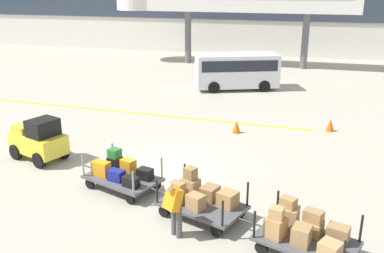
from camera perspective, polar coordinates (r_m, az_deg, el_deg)
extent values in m
plane|color=#A8A08E|center=(15.37, -3.67, -5.58)|extent=(120.00, 120.00, 0.00)
cube|color=yellow|center=(21.99, -8.02, 1.80)|extent=(17.69, 0.98, 0.01)
cube|color=silver|center=(39.57, 8.98, 15.02)|extent=(54.63, 2.40, 7.96)
cube|color=#2D3847|center=(38.31, 8.77, 15.52)|extent=(51.90, 0.12, 2.80)
cylinder|color=#59595B|center=(34.83, -0.52, 11.50)|extent=(0.50, 0.50, 3.99)
cylinder|color=#59595B|center=(33.51, 14.43, 10.65)|extent=(0.50, 0.50, 3.99)
cube|color=gold|center=(16.95, -19.27, -1.98)|extent=(2.35, 1.75, 0.70)
cube|color=black|center=(16.46, -18.76, -0.13)|extent=(1.09, 1.20, 0.60)
cube|color=gold|center=(17.26, -20.56, -0.11)|extent=(0.98, 1.12, 0.24)
cylinder|color=black|center=(17.88, -19.10, -2.10)|extent=(0.59, 0.36, 0.56)
cylinder|color=black|center=(17.35, -21.87, -3.06)|extent=(0.59, 0.36, 0.56)
cylinder|color=black|center=(16.84, -16.35, -3.09)|extent=(0.59, 0.36, 0.56)
cylinder|color=black|center=(16.27, -19.21, -4.16)|extent=(0.59, 0.36, 0.56)
cube|color=#4C4C4F|center=(14.03, -8.96, -6.62)|extent=(2.64, 2.10, 0.08)
cylinder|color=gray|center=(14.99, -10.24, -3.39)|extent=(0.06, 0.06, 0.70)
cylinder|color=gray|center=(14.20, -13.94, -4.93)|extent=(0.06, 0.06, 0.70)
cylinder|color=gray|center=(13.65, -3.95, -5.36)|extent=(0.06, 0.06, 0.70)
cylinder|color=gray|center=(12.78, -7.63, -7.24)|extent=(0.06, 0.06, 0.70)
cylinder|color=black|center=(15.06, -9.72, -5.69)|extent=(0.33, 0.20, 0.32)
cylinder|color=black|center=(14.33, -13.09, -7.22)|extent=(0.33, 0.20, 0.32)
cylinder|color=black|center=(13.98, -4.65, -7.45)|extent=(0.33, 0.20, 0.32)
cylinder|color=black|center=(13.20, -8.01, -9.25)|extent=(0.33, 0.20, 0.32)
cylinder|color=#333333|center=(15.05, -13.08, -5.18)|extent=(0.67, 0.29, 0.05)
cube|color=black|center=(14.57, -9.93, -4.68)|extent=(0.50, 0.43, 0.39)
cube|color=orange|center=(14.16, -11.69, -5.35)|extent=(0.62, 0.43, 0.46)
cube|color=orange|center=(14.14, -8.26, -5.15)|extent=(0.53, 0.46, 0.47)
cube|color=navy|center=(13.75, -9.75, -6.25)|extent=(0.56, 0.44, 0.34)
cube|color=black|center=(13.72, -6.09, -6.12)|extent=(0.52, 0.43, 0.34)
cube|color=black|center=(13.30, -7.92, -7.09)|extent=(0.55, 0.41, 0.32)
cube|color=#236B2D|center=(14.44, -10.00, -3.43)|extent=(0.44, 0.42, 0.29)
cube|color=#4C4C4F|center=(12.32, 1.28, -10.16)|extent=(2.64, 2.10, 0.08)
cylinder|color=black|center=(13.15, -0.95, -6.28)|extent=(0.06, 0.06, 0.70)
cylinder|color=black|center=(12.25, -4.56, -8.33)|extent=(0.06, 0.06, 0.70)
cylinder|color=black|center=(12.14, 7.21, -8.67)|extent=(0.06, 0.06, 0.70)
cylinder|color=black|center=(11.15, 3.98, -11.19)|extent=(0.06, 0.06, 0.70)
cylinder|color=black|center=(13.28, -0.37, -8.87)|extent=(0.33, 0.20, 0.32)
cylinder|color=black|center=(12.45, -3.64, -10.91)|extent=(0.33, 0.20, 0.32)
cylinder|color=black|center=(12.47, 6.19, -10.94)|extent=(0.33, 0.20, 0.32)
cylinder|color=black|center=(11.58, 3.20, -13.36)|extent=(0.33, 0.20, 0.32)
cylinder|color=#333333|center=(13.13, -4.20, -8.38)|extent=(0.67, 0.29, 0.05)
cube|color=tan|center=(12.73, -0.21, -7.76)|extent=(0.60, 0.55, 0.47)
cube|color=#9E7A4C|center=(12.34, -1.93, -8.98)|extent=(0.58, 0.60, 0.35)
cube|color=olive|center=(12.45, 2.30, -8.61)|extent=(0.55, 0.61, 0.39)
cube|color=#A87F4C|center=(11.97, 0.50, -9.72)|extent=(0.56, 0.52, 0.41)
cube|color=#A87F4C|center=(12.13, 4.65, -9.35)|extent=(0.62, 0.61, 0.42)
cube|color=olive|center=(12.55, -0.22, -6.09)|extent=(0.41, 0.40, 0.35)
cube|color=#9E7A4C|center=(12.20, -1.94, -7.75)|extent=(0.50, 0.42, 0.24)
cube|color=#4C4C4F|center=(11.15, 14.54, -14.15)|extent=(2.64, 2.10, 0.08)
cylinder|color=black|center=(11.81, 11.03, -9.72)|extent=(0.06, 0.06, 0.70)
cylinder|color=black|center=(10.79, 8.08, -12.46)|extent=(0.06, 0.06, 0.70)
cylinder|color=black|center=(11.25, 21.06, -12.24)|extent=(0.06, 0.06, 0.70)
cylinder|color=black|center=(11.99, 11.62, -12.53)|extent=(0.33, 0.20, 0.32)
cylinder|color=black|center=(11.07, 8.98, -15.25)|extent=(0.33, 0.20, 0.32)
cylinder|color=black|center=(11.55, 19.68, -14.65)|extent=(0.33, 0.20, 0.32)
cylinder|color=#333333|center=(11.66, 7.53, -12.22)|extent=(0.67, 0.29, 0.05)
cube|color=tan|center=(11.45, 12.24, -11.30)|extent=(0.61, 0.54, 0.51)
cube|color=#A87F4C|center=(10.95, 10.77, -12.70)|extent=(0.57, 0.56, 0.51)
cube|color=#A87F4C|center=(11.29, 15.32, -12.53)|extent=(0.58, 0.58, 0.35)
cube|color=#9E7A4C|center=(10.80, 13.98, -13.55)|extent=(0.50, 0.54, 0.47)
cube|color=#9E7A4C|center=(11.17, 18.39, -13.05)|extent=(0.58, 0.50, 0.40)
cube|color=tan|center=(10.63, 17.47, -14.90)|extent=(0.59, 0.58, 0.33)
cube|color=#A87F4C|center=(11.26, 12.37, -9.59)|extent=(0.46, 0.42, 0.26)
cube|color=tan|center=(10.76, 10.90, -10.93)|extent=(0.37, 0.33, 0.27)
cube|color=#9E7A4C|center=(11.13, 15.46, -11.11)|extent=(0.52, 0.44, 0.29)
cylinder|color=#4C4C4C|center=(11.55, -2.34, -11.99)|extent=(0.16, 0.16, 0.82)
cylinder|color=#4C4C4C|center=(11.41, -1.70, -12.38)|extent=(0.16, 0.16, 0.82)
cube|color=orange|center=(11.10, -2.47, -9.35)|extent=(0.57, 0.57, 0.61)
sphere|color=beige|center=(10.86, -3.00, -7.83)|extent=(0.22, 0.22, 0.22)
cube|color=silver|center=(26.46, 5.79, 7.29)|extent=(5.16, 3.52, 1.90)
cube|color=#1E232D|center=(26.38, 5.82, 8.14)|extent=(4.82, 3.42, 0.64)
cylinder|color=black|center=(25.53, 2.84, 5.09)|extent=(0.72, 0.47, 0.68)
cylinder|color=black|center=(26.14, 9.33, 5.19)|extent=(0.72, 0.47, 0.68)
cone|color=#EA590F|center=(19.97, 17.46, 0.19)|extent=(0.36, 0.36, 0.55)
cone|color=#EA590F|center=(18.93, 5.77, -0.02)|extent=(0.36, 0.36, 0.55)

